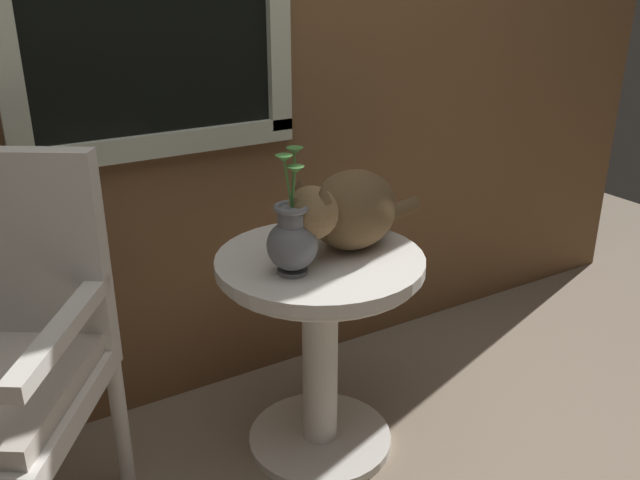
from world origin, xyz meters
The scene contains 3 objects.
wicker_side_table centered at (0.12, 0.17, 0.44)m, with size 0.59×0.59×0.64m.
cat centered at (0.21, 0.17, 0.76)m, with size 0.55×0.30×0.24m.
pewter_vase_with_ivy centered at (0.00, 0.11, 0.74)m, with size 0.13×0.13×0.33m.
Camera 1 is at (-0.78, -1.32, 1.40)m, focal length 38.19 mm.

